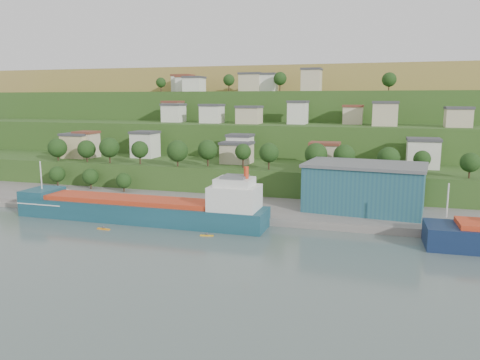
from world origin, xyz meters
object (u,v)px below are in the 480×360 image
at_px(kayak_orange, 103,228).
at_px(cargo_ship_near, 147,211).
at_px(warehouse, 364,187).
at_px(caravan, 66,195).

bearing_deg(kayak_orange, cargo_ship_near, 60.67).
bearing_deg(cargo_ship_near, warehouse, 20.87).
xyz_separation_m(warehouse, caravan, (-88.42, -7.98, -5.83)).
height_order(cargo_ship_near, kayak_orange, cargo_ship_near).
height_order(cargo_ship_near, warehouse, cargo_ship_near).
distance_m(warehouse, caravan, 88.97).
bearing_deg(cargo_ship_near, kayak_orange, -122.91).
height_order(caravan, kayak_orange, caravan).
relative_size(cargo_ship_near, caravan, 11.33).
height_order(cargo_ship_near, caravan, cargo_ship_near).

